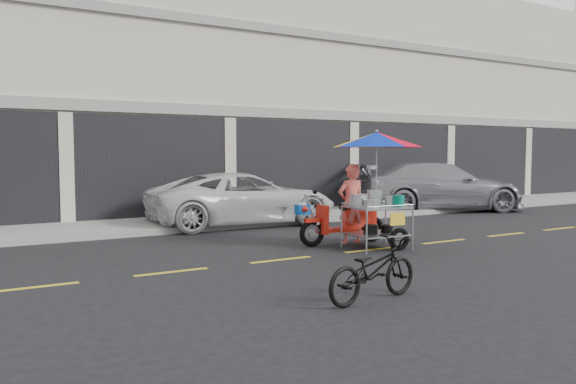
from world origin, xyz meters
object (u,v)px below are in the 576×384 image
near_bicycle (373,270)px  food_vendor_rig (366,173)px  silver_pickup (438,186)px  white_pickup (243,199)px

near_bicycle → food_vendor_rig: bearing=-45.2°
silver_pickup → food_vendor_rig: bearing=145.2°
white_pickup → near_bicycle: white_pickup is taller
white_pickup → silver_pickup: size_ratio=0.90×
white_pickup → near_bicycle: bearing=169.2°
silver_pickup → near_bicycle: (-8.97, -7.68, -0.40)m
food_vendor_rig → near_bicycle: bearing=-123.0°
silver_pickup → near_bicycle: size_ratio=3.61×
white_pickup → food_vendor_rig: bearing=-168.4°
silver_pickup → white_pickup: bearing=111.2°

